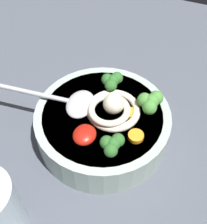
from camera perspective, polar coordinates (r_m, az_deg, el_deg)
table_slab at (r=55.06cm, az=-3.84°, el=-4.25°), size 96.96×96.96×3.47cm
soup_bowl at (r=50.51cm, az=0.00°, el=-2.05°), size 21.83×21.83×5.87cm
noodle_pile at (r=47.29cm, az=1.71°, el=0.73°), size 9.39×9.21×3.78cm
soup_spoon at (r=48.89cm, az=-5.88°, el=1.91°), size 6.38×17.44×1.60cm
chili_sauce_dollop at (r=44.63cm, az=-3.58°, el=-4.29°), size 3.81×3.43×1.71cm
broccoli_floret_center at (r=47.33cm, az=8.80°, el=1.91°), size 4.44×3.82×3.51cm
broccoli_floret_far at (r=50.25cm, az=1.61°, el=5.83°), size 3.96×3.41×3.13cm
broccoli_floret_near_spoon at (r=42.35cm, az=1.63°, el=-6.08°), size 3.86×3.32×3.05cm
carrot_slice_left at (r=47.85cm, az=4.93°, el=-0.23°), size 2.03×2.03×0.71cm
carrot_slice_extra_a at (r=45.25cm, az=6.08°, el=-4.54°), size 2.34×2.34×0.74cm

